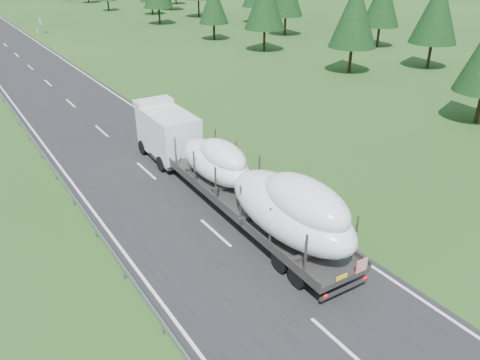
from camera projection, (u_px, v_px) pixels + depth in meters
ground at (338, 343)px, 17.45m from camera, size 400.00×400.00×0.00m
highway_sign at (40, 23)px, 80.06m from camera, size 0.08×0.90×2.60m
boat_truck at (237, 175)px, 25.18m from camera, size 3.52×20.23×4.26m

